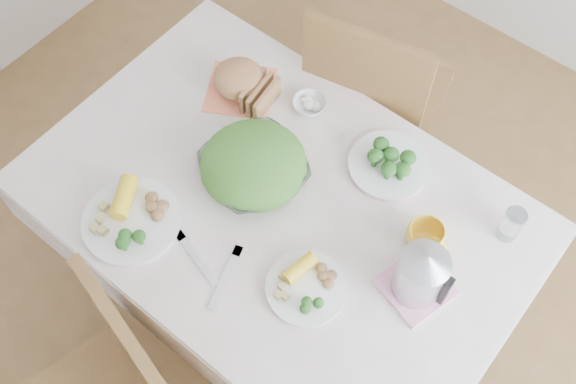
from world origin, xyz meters
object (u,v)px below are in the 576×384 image
Objects in this scene: chair_far at (376,100)px; salad_bowl at (254,169)px; electric_kettle at (422,271)px; dinner_plate_right at (306,288)px; dining_table at (280,256)px; dinner_plate_left at (132,222)px; yellow_mug at (425,237)px.

salad_bowl is at bearing 76.07° from chair_far.
electric_kettle is at bearing 0.21° from salad_bowl.
chair_far is 1.00m from dinner_plate_right.
chair_far reaches higher than dining_table.
chair_far is 3.45× the size of dinner_plate_left.
dinner_plate_right reaches higher than dining_table.
salad_bowl is 1.33× the size of dinner_plate_right.
dining_table is at bearing 144.62° from dinner_plate_right.
dinner_plate_left is 0.56m from dinner_plate_right.
dinner_plate_right is (0.53, 0.16, 0.00)m from dinner_plate_left.
dinner_plate_right is at bearing -117.74° from electric_kettle.
dinner_plate_right is 2.05× the size of yellow_mug.
chair_far is at bearing 79.51° from dinner_plate_left.
electric_kettle is (0.60, 0.00, 0.08)m from salad_bowl.
electric_kettle is at bearing 3.40° from dining_table.
chair_far is at bearing 152.30° from electric_kettle.
yellow_mug is (0.52, -0.56, 0.34)m from chair_far.
yellow_mug is (0.18, 0.33, 0.03)m from dinner_plate_right.
dinner_plate_left is (-0.18, -0.36, -0.03)m from salad_bowl.
yellow_mug reaches higher than dining_table.
salad_bowl is 1.04× the size of dinner_plate_left.
dining_table is 1.37× the size of chair_far.
chair_far is 4.39× the size of dinner_plate_right.
chair_far is at bearing 110.96° from dinner_plate_right.
dinner_plate_right is (0.34, -0.89, 0.31)m from chair_far.
dining_table is 0.60m from dinner_plate_left.
dinner_plate_left is at bearing -145.55° from yellow_mug.
yellow_mug is 0.58× the size of electric_kettle.
dining_table is 4.55× the size of salad_bowl.
yellow_mug is (0.71, 0.49, 0.03)m from dinner_plate_left.
chair_far is at bearing 97.98° from dining_table.
electric_kettle reaches higher than dinner_plate_right.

